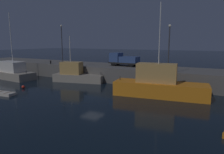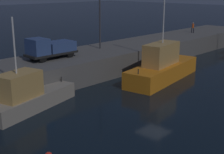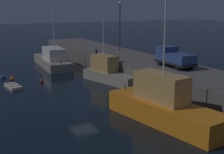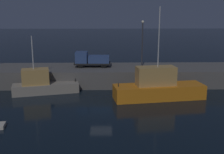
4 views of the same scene
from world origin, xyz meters
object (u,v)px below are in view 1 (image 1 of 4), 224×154
(fishing_boat_orange, at_px, (159,85))
(utility_truck, at_px, (123,59))
(lamp_post_east, at_px, (169,43))
(mooring_buoy_mid, at_px, (23,87))
(lamp_post_west, at_px, (62,40))
(fishing_boat_white, at_px, (9,72))
(bollard_central, at_px, (73,64))
(bollard_west, at_px, (51,62))
(fishing_trawler_red, at_px, (76,75))
(rowboat_white_mid, at_px, (4,94))

(fishing_boat_orange, relative_size, utility_truck, 2.13)
(lamp_post_east, bearing_deg, mooring_buoy_mid, -142.08)
(mooring_buoy_mid, relative_size, lamp_post_west, 0.06)
(lamp_post_east, bearing_deg, lamp_post_west, 178.17)
(utility_truck, bearing_deg, fishing_boat_white, -156.25)
(lamp_post_east, xyz_separation_m, bollard_central, (-16.92, -3.87, -3.94))
(fishing_boat_white, distance_m, bollard_west, 8.05)
(utility_truck, xyz_separation_m, bollard_central, (-8.91, -3.38, -0.90))
(fishing_trawler_red, height_order, utility_truck, fishing_trawler_red)
(bollard_central, bearing_deg, fishing_boat_white, -154.03)
(rowboat_white_mid, bearing_deg, fishing_boat_white, 142.44)
(fishing_boat_white, distance_m, lamp_post_east, 30.33)
(rowboat_white_mid, bearing_deg, fishing_trawler_red, 77.38)
(fishing_trawler_red, height_order, mooring_buoy_mid, fishing_trawler_red)
(fishing_boat_white, bearing_deg, fishing_boat_orange, 1.11)
(fishing_trawler_red, distance_m, mooring_buoy_mid, 8.95)
(fishing_boat_orange, distance_m, mooring_buoy_mid, 19.99)
(fishing_boat_orange, xyz_separation_m, utility_truck, (-9.06, 8.35, 2.31))
(fishing_trawler_red, distance_m, lamp_post_west, 12.99)
(fishing_boat_orange, height_order, rowboat_white_mid, fishing_boat_orange)
(rowboat_white_mid, height_order, utility_truck, utility_truck)
(fishing_trawler_red, distance_m, utility_truck, 8.90)
(fishing_trawler_red, distance_m, bollard_west, 8.40)
(lamp_post_west, height_order, utility_truck, lamp_post_west)
(fishing_boat_white, bearing_deg, bollard_west, 42.26)
(rowboat_white_mid, xyz_separation_m, bollard_central, (0.21, 14.12, 2.70))
(mooring_buoy_mid, bearing_deg, lamp_post_east, 37.92)
(lamp_post_west, height_order, bollard_central, lamp_post_west)
(fishing_boat_white, xyz_separation_m, lamp_post_west, (4.57, 10.17, 6.09))
(bollard_west, bearing_deg, lamp_post_west, 104.39)
(utility_truck, distance_m, bollard_west, 14.93)
(lamp_post_west, bearing_deg, lamp_post_east, -1.83)
(lamp_post_west, xyz_separation_m, bollard_west, (1.25, -4.88, -4.37))
(utility_truck, relative_size, bollard_central, 9.95)
(fishing_trawler_red, bearing_deg, utility_truck, 40.94)
(fishing_boat_orange, xyz_separation_m, bollard_central, (-17.97, 4.97, 1.40))
(fishing_trawler_red, height_order, rowboat_white_mid, fishing_trawler_red)
(fishing_boat_orange, bearing_deg, bollard_central, 164.54)
(fishing_boat_white, relative_size, rowboat_white_mid, 3.96)
(fishing_boat_orange, distance_m, bollard_central, 18.70)
(bollard_west, bearing_deg, fishing_boat_white, -137.74)
(fishing_trawler_red, bearing_deg, bollard_west, 166.19)
(rowboat_white_mid, bearing_deg, lamp_post_east, 46.41)
(rowboat_white_mid, height_order, lamp_post_west, lamp_post_west)
(bollard_central, bearing_deg, utility_truck, 20.79)
(fishing_boat_white, height_order, rowboat_white_mid, fishing_boat_white)
(lamp_post_east, bearing_deg, bollard_central, -167.11)
(utility_truck, height_order, bollard_west, utility_truck)
(utility_truck, bearing_deg, fishing_boat_orange, -42.67)
(rowboat_white_mid, relative_size, mooring_buoy_mid, 6.88)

